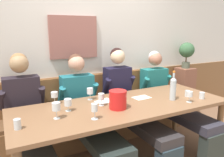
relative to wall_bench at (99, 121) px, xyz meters
The scene contains 24 objects.
room_wall_back 1.15m from the wall_bench, 90.58° to the left, with size 6.80×0.12×2.80m.
wood_wainscot_panel 0.28m from the wall_bench, 90.00° to the left, with size 6.80×0.03×0.95m, color brown.
wall_bench is the anchor object (origin of this frame).
dining_table 0.82m from the wall_bench, 90.00° to the right, with size 2.46×0.92×0.76m.
person_center_right_seat 1.13m from the wall_bench, 159.10° to the right, with size 0.51×1.33×1.32m.
person_left_seat 0.61m from the wall_bench, 129.32° to the right, with size 0.53×1.33×1.28m.
person_center_left_seat 0.60m from the wall_bench, 51.53° to the right, with size 0.47×1.33×1.33m.
person_right_seat 1.09m from the wall_bench, 22.34° to the right, with size 0.51×1.33×1.26m.
ice_bucket 0.99m from the wall_bench, 99.11° to the right, with size 0.19×0.19×0.20m, color red.
wine_bottle_amber_mid 1.21m from the wall_bench, 54.38° to the right, with size 0.07×0.07×0.35m.
wine_glass_near_bucket 1.20m from the wall_bench, 115.95° to the right, with size 0.07×0.07×0.15m.
wine_glass_mid_right 0.97m from the wall_bench, 153.98° to the right, with size 0.08×0.08×0.14m.
wine_glass_center_rear 1.35m from the wall_bench, 54.26° to the right, with size 0.07×0.07×0.13m.
wine_glass_mid_left 1.24m from the wall_bench, 135.19° to the right, with size 0.08×0.08×0.16m.
wine_glass_right_end 1.05m from the wall_bench, 134.83° to the right, with size 0.08×0.08×0.13m.
wine_glass_by_bottle 0.89m from the wall_bench, 111.33° to the right, with size 0.07×0.07×0.14m.
wine_glass_center_front 0.74m from the wall_bench, 126.52° to the right, with size 0.07×0.07×0.14m.
water_tumbler_right 1.29m from the wall_bench, 43.50° to the right, with size 0.06×0.06×0.08m, color silver.
water_tumbler_center 1.50m from the wall_bench, 143.11° to the right, with size 0.06×0.06×0.09m, color silver.
water_tumbler_left 1.45m from the wall_bench, 45.59° to the right, with size 0.06×0.06×0.08m, color silver.
tasting_sheet_left_guest 0.83m from the wall_bench, 61.49° to the right, with size 0.21×0.15×0.00m, color white.
tasting_sheet_right_guest 0.71m from the wall_bench, 106.12° to the right, with size 0.21×0.15×0.00m, color white.
corner_pedestal 1.69m from the wall_bench, ahead, with size 0.28×0.28×0.93m, color brown.
potted_plant 1.92m from the wall_bench, ahead, with size 0.26×0.26×0.45m.
Camera 1 is at (-1.22, -1.94, 1.59)m, focal length 35.49 mm.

